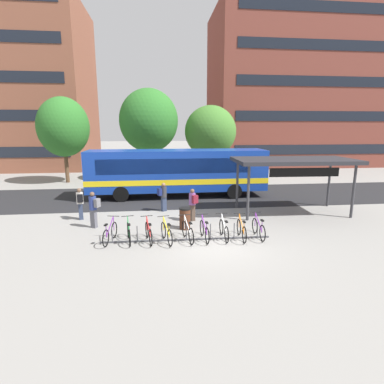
{
  "coord_description": "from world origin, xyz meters",
  "views": [
    {
      "loc": [
        -2.29,
        -11.63,
        4.68
      ],
      "look_at": [
        -0.49,
        4.39,
        1.29
      ],
      "focal_mm": 28.68,
      "sensor_mm": 36.0,
      "label": 1
    }
  ],
  "objects_px": {
    "parked_bicycle_red_2": "(149,233)",
    "commuter_navy_pack_1": "(163,195)",
    "parked_bicycle_orange_7": "(242,230)",
    "parked_bicycle_purple_8": "(259,229)",
    "city_bus": "(178,171)",
    "trash_bin": "(185,218)",
    "parked_bicycle_white_4": "(188,232)",
    "street_tree_0": "(210,132)",
    "street_tree_2": "(149,121)",
    "commuter_maroon_pack_2": "(193,203)",
    "street_tree_1": "(63,127)",
    "parked_bicycle_yellow_3": "(167,233)",
    "commuter_grey_pack_0": "(94,207)",
    "transit_shelter": "(294,162)",
    "commuter_black_pack_3": "(80,202)",
    "parked_bicycle_purple_0": "(110,233)",
    "parked_bicycle_green_1": "(129,233)",
    "parked_bicycle_purple_5": "(204,231)"
  },
  "relations": [
    {
      "from": "parked_bicycle_purple_5",
      "to": "parked_bicycle_orange_7",
      "type": "xyz_separation_m",
      "value": [
        1.6,
        -0.07,
        0.0
      ]
    },
    {
      "from": "parked_bicycle_yellow_3",
      "to": "commuter_grey_pack_0",
      "type": "distance_m",
      "value": 4.08
    },
    {
      "from": "parked_bicycle_purple_8",
      "to": "parked_bicycle_orange_7",
      "type": "bearing_deg",
      "value": 97.41
    },
    {
      "from": "street_tree_0",
      "to": "street_tree_1",
      "type": "height_order",
      "value": "street_tree_1"
    },
    {
      "from": "commuter_navy_pack_1",
      "to": "street_tree_0",
      "type": "xyz_separation_m",
      "value": [
        4.56,
        10.98,
        3.39
      ]
    },
    {
      "from": "parked_bicycle_purple_5",
      "to": "commuter_navy_pack_1",
      "type": "height_order",
      "value": "commuter_navy_pack_1"
    },
    {
      "from": "parked_bicycle_green_1",
      "to": "parked_bicycle_white_4",
      "type": "distance_m",
      "value": 2.45
    },
    {
      "from": "parked_bicycle_purple_0",
      "to": "commuter_navy_pack_1",
      "type": "distance_m",
      "value": 5.18
    },
    {
      "from": "transit_shelter",
      "to": "commuter_grey_pack_0",
      "type": "bearing_deg",
      "value": -170.05
    },
    {
      "from": "parked_bicycle_purple_0",
      "to": "street_tree_1",
      "type": "relative_size",
      "value": 0.24
    },
    {
      "from": "parked_bicycle_orange_7",
      "to": "trash_bin",
      "type": "relative_size",
      "value": 1.67
    },
    {
      "from": "parked_bicycle_red_2",
      "to": "parked_bicycle_purple_5",
      "type": "relative_size",
      "value": 0.99
    },
    {
      "from": "parked_bicycle_white_4",
      "to": "parked_bicycle_orange_7",
      "type": "relative_size",
      "value": 0.99
    },
    {
      "from": "parked_bicycle_purple_0",
      "to": "transit_shelter",
      "type": "height_order",
      "value": "transit_shelter"
    },
    {
      "from": "parked_bicycle_white_4",
      "to": "commuter_maroon_pack_2",
      "type": "relative_size",
      "value": 1.02
    },
    {
      "from": "parked_bicycle_purple_0",
      "to": "street_tree_0",
      "type": "distance_m",
      "value": 17.49
    },
    {
      "from": "parked_bicycle_green_1",
      "to": "commuter_navy_pack_1",
      "type": "xyz_separation_m",
      "value": [
        1.53,
        4.67,
        0.56
      ]
    },
    {
      "from": "parked_bicycle_orange_7",
      "to": "parked_bicycle_purple_8",
      "type": "distance_m",
      "value": 0.79
    },
    {
      "from": "parked_bicycle_green_1",
      "to": "transit_shelter",
      "type": "bearing_deg",
      "value": -76.29
    },
    {
      "from": "parked_bicycle_red_2",
      "to": "commuter_navy_pack_1",
      "type": "height_order",
      "value": "commuter_navy_pack_1"
    },
    {
      "from": "parked_bicycle_red_2",
      "to": "commuter_black_pack_3",
      "type": "bearing_deg",
      "value": 34.68
    },
    {
      "from": "trash_bin",
      "to": "street_tree_0",
      "type": "height_order",
      "value": "street_tree_0"
    },
    {
      "from": "parked_bicycle_white_4",
      "to": "parked_bicycle_purple_8",
      "type": "distance_m",
      "value": 3.1
    },
    {
      "from": "parked_bicycle_purple_0",
      "to": "parked_bicycle_orange_7",
      "type": "height_order",
      "value": "same"
    },
    {
      "from": "city_bus",
      "to": "parked_bicycle_purple_0",
      "type": "distance_m",
      "value": 9.17
    },
    {
      "from": "parked_bicycle_purple_0",
      "to": "commuter_navy_pack_1",
      "type": "height_order",
      "value": "commuter_navy_pack_1"
    },
    {
      "from": "parked_bicycle_purple_8",
      "to": "parked_bicycle_green_1",
      "type": "bearing_deg",
      "value": 89.21
    },
    {
      "from": "parked_bicycle_purple_8",
      "to": "commuter_maroon_pack_2",
      "type": "height_order",
      "value": "commuter_maroon_pack_2"
    },
    {
      "from": "parked_bicycle_purple_0",
      "to": "commuter_grey_pack_0",
      "type": "xyz_separation_m",
      "value": [
        -1.02,
        2.0,
        0.62
      ]
    },
    {
      "from": "commuter_grey_pack_0",
      "to": "parked_bicycle_white_4",
      "type": "bearing_deg",
      "value": -178.28
    },
    {
      "from": "commuter_grey_pack_0",
      "to": "street_tree_1",
      "type": "relative_size",
      "value": 0.24
    },
    {
      "from": "trash_bin",
      "to": "parked_bicycle_yellow_3",
      "type": "bearing_deg",
      "value": -119.7
    },
    {
      "from": "street_tree_0",
      "to": "street_tree_2",
      "type": "height_order",
      "value": "street_tree_2"
    },
    {
      "from": "parked_bicycle_yellow_3",
      "to": "commuter_black_pack_3",
      "type": "height_order",
      "value": "commuter_black_pack_3"
    },
    {
      "from": "street_tree_1",
      "to": "parked_bicycle_purple_0",
      "type": "bearing_deg",
      "value": -68.89
    },
    {
      "from": "parked_bicycle_white_4",
      "to": "parked_bicycle_orange_7",
      "type": "bearing_deg",
      "value": -102.54
    },
    {
      "from": "transit_shelter",
      "to": "trash_bin",
      "type": "distance_m",
      "value": 6.91
    },
    {
      "from": "commuter_grey_pack_0",
      "to": "commuter_maroon_pack_2",
      "type": "bearing_deg",
      "value": -144.4
    },
    {
      "from": "city_bus",
      "to": "trash_bin",
      "type": "height_order",
      "value": "city_bus"
    },
    {
      "from": "parked_bicycle_red_2",
      "to": "parked_bicycle_purple_8",
      "type": "relative_size",
      "value": 0.99
    },
    {
      "from": "parked_bicycle_yellow_3",
      "to": "trash_bin",
      "type": "relative_size",
      "value": 1.64
    },
    {
      "from": "city_bus",
      "to": "parked_bicycle_purple_8",
      "type": "distance_m",
      "value": 9.09
    },
    {
      "from": "commuter_maroon_pack_2",
      "to": "street_tree_1",
      "type": "height_order",
      "value": "street_tree_1"
    },
    {
      "from": "street_tree_0",
      "to": "commuter_navy_pack_1",
      "type": "bearing_deg",
      "value": -112.57
    },
    {
      "from": "parked_bicycle_white_4",
      "to": "parked_bicycle_purple_8",
      "type": "height_order",
      "value": "same"
    },
    {
      "from": "city_bus",
      "to": "parked_bicycle_red_2",
      "type": "xyz_separation_m",
      "value": [
        -1.84,
        -8.53,
        -1.39
      ]
    },
    {
      "from": "commuter_black_pack_3",
      "to": "street_tree_2",
      "type": "relative_size",
      "value": 0.21
    },
    {
      "from": "parked_bicycle_yellow_3",
      "to": "street_tree_0",
      "type": "relative_size",
      "value": 0.25
    },
    {
      "from": "parked_bicycle_orange_7",
      "to": "transit_shelter",
      "type": "xyz_separation_m",
      "value": [
        3.86,
        3.7,
        2.46
      ]
    },
    {
      "from": "commuter_navy_pack_1",
      "to": "street_tree_1",
      "type": "xyz_separation_m",
      "value": [
        -8.1,
        10.41,
        3.78
      ]
    }
  ]
}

